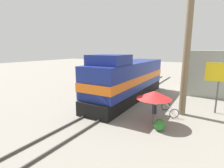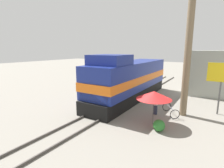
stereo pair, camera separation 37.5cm
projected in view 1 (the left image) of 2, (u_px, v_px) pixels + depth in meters
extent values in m
plane|color=gray|center=(114.00, 106.00, 15.73)|extent=(120.00, 120.00, 0.00)
cube|color=#4C4742|center=(107.00, 104.00, 16.07)|extent=(0.08, 39.12, 0.15)
cube|color=#4C4742|center=(121.00, 107.00, 15.37)|extent=(0.08, 39.12, 0.15)
cube|color=black|center=(129.00, 93.00, 18.22)|extent=(2.86, 13.05, 1.15)
cube|color=navy|center=(129.00, 75.00, 17.85)|extent=(3.10, 12.52, 2.66)
cube|color=orange|center=(129.00, 78.00, 17.90)|extent=(3.14, 12.66, 0.70)
cube|color=orange|center=(100.00, 91.00, 13.43)|extent=(2.64, 1.83, 1.46)
cube|color=navy|center=(109.00, 60.00, 14.19)|extent=(2.92, 2.87, 0.82)
cylinder|color=#726047|center=(187.00, 43.00, 12.81)|extent=(0.50, 0.50, 11.09)
cylinder|color=#4C4C4C|center=(153.00, 108.00, 11.94)|extent=(0.05, 0.05, 2.19)
cone|color=red|center=(154.00, 95.00, 11.75)|extent=(2.37, 2.37, 0.53)
cube|color=#595959|center=(217.00, 97.00, 13.90)|extent=(0.12, 0.12, 2.60)
cube|color=yellow|center=(220.00, 72.00, 13.51)|extent=(2.01, 0.08, 1.47)
sphere|color=#2D722D|center=(160.00, 125.00, 11.03)|extent=(0.75, 0.75, 0.75)
cube|color=#2D3347|center=(154.00, 109.00, 13.89)|extent=(0.30, 0.20, 0.78)
cylinder|color=silver|center=(155.00, 101.00, 13.76)|extent=(0.34, 0.34, 0.61)
sphere|color=tan|center=(155.00, 96.00, 13.68)|extent=(0.23, 0.23, 0.23)
torus|color=black|center=(166.00, 106.00, 14.68)|extent=(0.63, 0.45, 0.73)
torus|color=black|center=(174.00, 114.00, 12.98)|extent=(0.63, 0.45, 0.73)
cube|color=slate|center=(170.00, 107.00, 13.79)|extent=(0.86, 1.25, 0.04)
cylinder|color=slate|center=(168.00, 107.00, 14.10)|extent=(0.04, 0.04, 0.30)
cube|color=#999E93|center=(220.00, 73.00, 19.43)|extent=(6.47, 4.74, 4.93)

